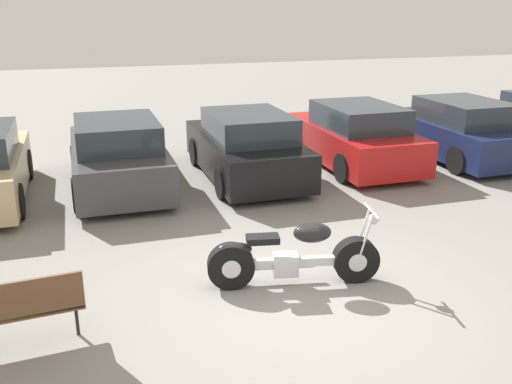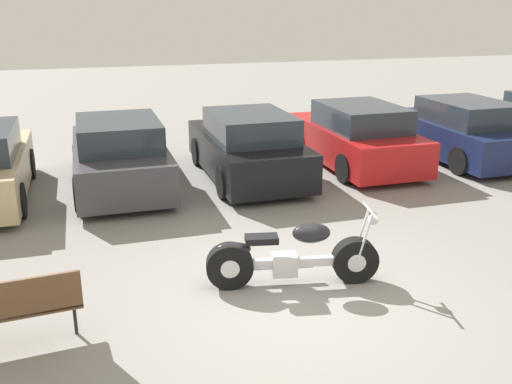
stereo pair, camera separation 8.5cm
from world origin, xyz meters
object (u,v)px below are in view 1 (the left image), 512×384
at_px(parked_car_red, 354,137).
at_px(parked_car_navy, 458,131).
at_px(motorcycle, 292,257).
at_px(parked_car_black, 246,147).
at_px(park_bench, 3,309).
at_px(parked_car_dark_grey, 118,156).

distance_m(parked_car_red, parked_car_navy, 2.75).
relative_size(motorcycle, parked_car_black, 0.57).
relative_size(motorcycle, park_bench, 1.37).
height_order(parked_car_black, park_bench, parked_car_black).
xyz_separation_m(parked_car_navy, park_bench, (-9.91, -5.68, -0.14)).
bearing_deg(parked_car_dark_grey, parked_car_black, -2.08).
relative_size(parked_car_black, park_bench, 2.43).
distance_m(parked_car_red, park_bench, 9.27).
bearing_deg(parked_car_black, parked_car_navy, 0.45).
height_order(motorcycle, parked_car_red, parked_car_red).
relative_size(parked_car_dark_grey, parked_car_red, 1.00).
distance_m(parked_car_dark_grey, parked_car_red, 5.48).
xyz_separation_m(motorcycle, parked_car_navy, (6.33, 5.10, 0.27)).
xyz_separation_m(motorcycle, parked_car_dark_grey, (-1.89, 5.16, 0.27)).
distance_m(motorcycle, parked_car_black, 5.14).
relative_size(parked_car_red, park_bench, 2.43).
distance_m(parked_car_navy, park_bench, 11.43).
bearing_deg(parked_car_red, parked_car_black, -175.00).
bearing_deg(parked_car_dark_grey, park_bench, -106.37).
height_order(parked_car_dark_grey, parked_car_navy, same).
relative_size(parked_car_navy, park_bench, 2.43).
bearing_deg(parked_car_red, parked_car_navy, -4.10).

